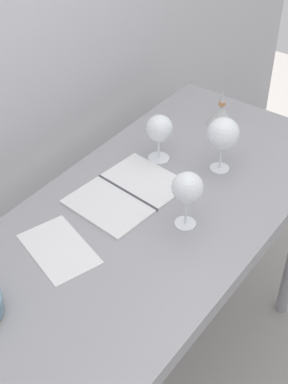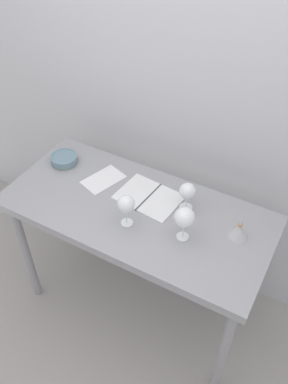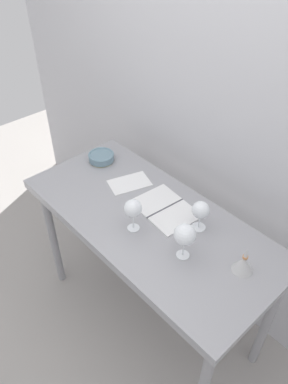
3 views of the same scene
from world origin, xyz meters
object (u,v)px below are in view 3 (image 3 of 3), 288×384
object	(u,v)px
tasting_sheet_upper	(129,183)
wine_glass_far_right	(201,211)
wine_glass_near_right	(185,235)
tasting_bowl	(101,157)
decanter_funnel	(244,264)
open_notebook	(165,209)
wine_glass_near_center	(133,209)

from	to	relation	value
tasting_sheet_upper	wine_glass_far_right	bearing A→B (deg)	20.88
wine_glass_near_right	tasting_bowl	size ratio (longest dim) A/B	1.18
tasting_sheet_upper	decanter_funnel	size ratio (longest dim) A/B	1.68
open_notebook	tasting_bowl	world-z (taller)	tasting_bowl
wine_glass_far_right	tasting_sheet_upper	size ratio (longest dim) A/B	0.71
wine_glass_near_center	tasting_bowl	size ratio (longest dim) A/B	1.13
wine_glass_near_right	wine_glass_near_center	size ratio (longest dim) A/B	1.05
wine_glass_near_center	decanter_funnel	bearing A→B (deg)	20.05
wine_glass_near_right	open_notebook	distance (m)	0.34
wine_glass_near_center	tasting_bowl	xyz separation A→B (m)	(-0.56, 0.23, -0.10)
tasting_bowl	tasting_sheet_upper	bearing A→B (deg)	-3.33
wine_glass_near_center	wine_glass_far_right	distance (m)	0.32
tasting_sheet_upper	open_notebook	bearing A→B (deg)	17.33
wine_glass_near_center	wine_glass_far_right	bearing A→B (deg)	48.75
wine_glass_near_center	wine_glass_far_right	xyz separation A→B (m)	(0.21, 0.24, -0.02)
wine_glass_far_right	decanter_funnel	distance (m)	0.31
wine_glass_near_right	tasting_bowl	xyz separation A→B (m)	(-0.84, 0.18, -0.10)
tasting_sheet_upper	decanter_funnel	world-z (taller)	decanter_funnel
open_notebook	decanter_funnel	size ratio (longest dim) A/B	2.58
tasting_bowl	wine_glass_far_right	bearing A→B (deg)	0.53
tasting_sheet_upper	wine_glass_near_right	bearing A→B (deg)	2.00
open_notebook	decanter_funnel	xyz separation A→B (m)	(0.50, -0.03, 0.04)
open_notebook	tasting_sheet_upper	bearing A→B (deg)	-175.28
tasting_sheet_upper	decanter_funnel	xyz separation A→B (m)	(0.79, -0.03, 0.04)
wine_glass_near_right	decanter_funnel	world-z (taller)	wine_glass_near_right
tasting_sheet_upper	tasting_bowl	distance (m)	0.28
wine_glass_near_right	open_notebook	world-z (taller)	wine_glass_near_right
open_notebook	wine_glass_near_right	bearing A→B (deg)	-24.70
wine_glass_near_right	wine_glass_far_right	bearing A→B (deg)	110.46
wine_glass_near_right	tasting_sheet_upper	xyz separation A→B (m)	(-0.56, 0.16, -0.13)
wine_glass_far_right	decanter_funnel	xyz separation A→B (m)	(0.30, -0.05, -0.07)
wine_glass_near_right	tasting_bowl	world-z (taller)	wine_glass_near_right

